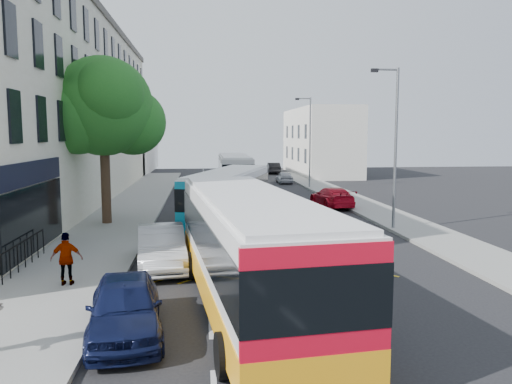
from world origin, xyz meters
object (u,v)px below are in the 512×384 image
object	(u,v)px
red_hatchback	(332,197)
pedestrian_far	(67,259)
bus_mid	(229,196)
parked_car_silver	(161,247)
parked_car_blue	(125,307)
lamp_far	(309,137)
motorbike	(354,301)
street_tree	(103,107)
distant_car_dark	(273,168)
bus_far	(234,172)
distant_car_grey	(223,172)
bus_near	(249,249)
distant_car_silver	(284,177)
lamp_near	(394,140)

from	to	relation	value
red_hatchback	pedestrian_far	bearing A→B (deg)	46.40
red_hatchback	pedestrian_far	size ratio (longest dim) A/B	2.79
bus_mid	parked_car_silver	xyz separation A→B (m)	(-2.99, -8.73, -0.78)
parked_car_blue	lamp_far	bearing A→B (deg)	63.04
motorbike	pedestrian_far	distance (m)	9.06
street_tree	bus_mid	size ratio (longest dim) A/B	0.82
lamp_far	distant_car_dark	bearing A→B (deg)	92.27
bus_far	distant_car_dark	xyz separation A→B (m)	(6.05, 18.10, -0.94)
bus_mid	bus_far	bearing A→B (deg)	102.71
bus_far	distant_car_grey	world-z (taller)	bus_far
street_tree	pedestrian_far	bearing A→B (deg)	-85.62
parked_car_silver	bus_near	bearing A→B (deg)	-65.44
red_hatchback	pedestrian_far	xyz separation A→B (m)	(-12.95, -16.66, 0.31)
pedestrian_far	bus_far	bearing A→B (deg)	-104.43
red_hatchback	distant_car_silver	world-z (taller)	red_hatchback
pedestrian_far	lamp_far	bearing A→B (deg)	-116.15
parked_car_silver	distant_car_silver	world-z (taller)	parked_car_silver
distant_car_grey	distant_car_dark	bearing A→B (deg)	38.59
bus_mid	parked_car_silver	world-z (taller)	bus_mid
bus_far	motorbike	world-z (taller)	bus_far
motorbike	bus_far	bearing A→B (deg)	80.53
lamp_far	distant_car_grey	size ratio (longest dim) A/B	1.90
parked_car_silver	parked_car_blue	bearing A→B (deg)	-99.87
bus_near	motorbike	bearing A→B (deg)	-47.13
street_tree	bus_near	distance (m)	15.74
parked_car_silver	lamp_far	bearing A→B (deg)	60.48
bus_far	pedestrian_far	xyz separation A→B (m)	(-7.10, -27.78, -0.64)
bus_far	street_tree	bearing A→B (deg)	-115.28
street_tree	lamp_near	world-z (taller)	street_tree
bus_near	distant_car_silver	xyz separation A→B (m)	(6.94, 35.73, -1.11)
distant_car_grey	distant_car_dark	world-z (taller)	distant_car_dark
distant_car_grey	red_hatchback	bearing A→B (deg)	-68.54
red_hatchback	bus_far	bearing A→B (deg)	-67.99
bus_far	distant_car_silver	bearing A→B (deg)	46.72
red_hatchback	distant_car_dark	xyz separation A→B (m)	(0.20, 29.21, 0.01)
distant_car_grey	parked_car_silver	bearing A→B (deg)	-88.06
lamp_far	distant_car_grey	bearing A→B (deg)	117.45
red_hatchback	distant_car_grey	world-z (taller)	red_hatchback
lamp_near	distant_car_silver	xyz separation A→B (m)	(-1.37, 25.07, -4.01)
lamp_far	red_hatchback	world-z (taller)	lamp_far
parked_car_silver	lamp_near	bearing A→B (deg)	22.04
distant_car_silver	lamp_near	bearing A→B (deg)	93.08
bus_mid	distant_car_silver	xyz separation A→B (m)	(6.74, 22.35, -0.94)
motorbike	parked_car_blue	xyz separation A→B (m)	(-5.54, 0.47, -0.11)
distant_car_grey	bus_mid	bearing A→B (deg)	-84.16
bus_mid	distant_car_grey	world-z (taller)	bus_mid
bus_near	distant_car_grey	distance (m)	44.40
lamp_far	parked_car_silver	bearing A→B (deg)	-113.10
lamp_near	bus_near	bearing A→B (deg)	-127.92
distant_car_grey	distant_car_dark	xyz separation A→B (m)	(6.43, 3.85, 0.10)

